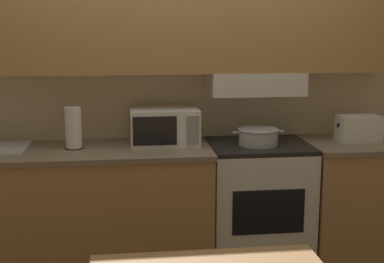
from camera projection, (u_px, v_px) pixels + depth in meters
ground_plane at (177, 250)px, 4.14m from camera, size 16.00×16.00×0.00m
wall_back at (178, 62)px, 3.80m from camera, size 5.50×0.38×2.55m
lower_counter_main at (82, 213)px, 3.67m from camera, size 1.76×0.65×0.90m
lower_counter_right_stub at (349, 202)px, 3.90m from camera, size 0.65×0.65×0.90m
stove_range at (257, 205)px, 3.83m from camera, size 0.70×0.60×0.90m
cooking_pot at (258, 136)px, 3.69m from camera, size 0.36×0.28×0.12m
microwave at (164, 126)px, 3.73m from camera, size 0.47×0.37×0.25m
toaster at (359, 128)px, 3.81m from camera, size 0.31×0.17×0.19m
paper_towel_roll at (73, 128)px, 3.57m from camera, size 0.12×0.12×0.28m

